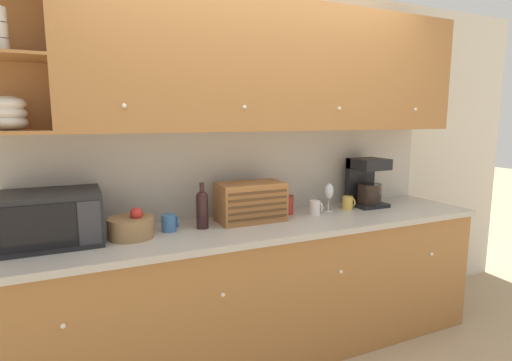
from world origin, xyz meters
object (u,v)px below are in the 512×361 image
Objects in this scene: bread_box at (251,202)px; wine_glass at (329,192)px; wine_bottle at (202,208)px; mug at (348,203)px; microwave at (52,218)px; fruit_basket at (131,227)px; coffee_maker at (366,182)px; mug_patterned_third at (169,223)px; mug_blue_second at (315,208)px; storage_canister at (287,205)px.

wine_glass is (0.66, 0.02, 0.01)m from bread_box.
wine_bottle reaches higher than mug.
fruit_basket is (0.41, -0.07, -0.08)m from microwave.
fruit_basket is at bearing -175.76° from bread_box.
coffee_maker reaches higher than wine_bottle.
coffee_maker is (1.61, 0.08, 0.14)m from mug_patterned_third.
mug_blue_second is (1.07, -0.01, -0.00)m from mug_patterned_third.
mug_blue_second is at bearing -3.59° from bread_box.
bread_box is 1.05m from coffee_maker.
wine_bottle is 1.38× the size of wine_glass.
bread_box reaches higher than mug_blue_second.
bread_box is at bearing -179.81° from mug.
mug is (1.63, 0.06, -0.01)m from fruit_basket.
storage_canister reaches higher than mug_blue_second.
coffee_maker is (0.22, 0.06, 0.14)m from mug.
mug is (0.32, 0.03, -0.00)m from mug_blue_second.
fruit_basket is 2.57× the size of mug.
mug_blue_second is (1.30, 0.03, -0.01)m from fruit_basket.
mug_patterned_third is (0.24, 0.04, -0.01)m from fruit_basket.
wine_glass reaches higher than storage_canister.
wine_bottle is 2.83× the size of mug_blue_second.
microwave is 2.26m from coffee_maker.
mug_patterned_third is 1.61m from coffee_maker.
wine_glass is 2.08× the size of mug.
storage_canister is (1.12, 0.14, 0.00)m from fruit_basket.
wine_bottle reaches higher than mug_patterned_third.
storage_canister reaches higher than mug_patterned_third.
fruit_basket is at bearing -176.36° from coffee_maker.
mug_patterned_third reaches higher than mug.
wine_glass is at bearing 0.46° from microwave.
coffee_maker reaches higher than microwave.
coffee_maker is (2.25, 0.05, 0.04)m from microwave.
wine_bottle is (0.21, -0.02, 0.08)m from mug_patterned_third.
fruit_basket is 0.58× the size of bread_box.
wine_bottle is 1.40m from coffee_maker.
microwave is at bearing -178.72° from coffee_maker.
mug_blue_second is at bearing -0.68° from mug_patterned_third.
microwave is 1.54m from storage_canister.
wine_glass is (1.87, 0.01, -0.00)m from microwave.
bread_box is 4.41× the size of mug.
bread_box is (1.21, -0.01, -0.01)m from microwave.
wine_bottle is 0.36m from bread_box.
wine_glass is 0.39m from coffee_maker.
coffee_maker is at bearing 5.29° from wine_glass.
storage_canister is (0.68, 0.11, -0.07)m from wine_bottle.
wine_bottle is at bearing -174.23° from bread_box.
microwave is 1.14× the size of bread_box.
mug_patterned_third is at bearing 179.32° from mug_blue_second.
mug_blue_second is at bearing -170.54° from coffee_maker.
mug_patterned_third is 0.22m from wine_bottle.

